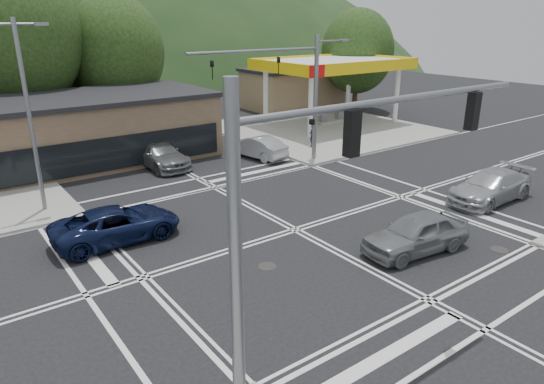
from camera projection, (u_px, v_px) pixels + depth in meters
ground at (295, 230)px, 21.70m from camera, size 120.00×120.00×0.00m
sidewalk_ne at (322, 128)px, 41.41m from camera, size 16.00×16.00×0.15m
gas_station_canopy at (333, 67)px, 41.60m from camera, size 12.32×8.34×5.75m
convenience_store at (294, 89)px, 51.17m from camera, size 10.00×6.00×3.80m
commercial_row at (18, 139)px, 29.45m from camera, size 24.00×8.00×4.00m
tree_n_b at (15, 36)px, 33.92m from camera, size 9.00×9.00×12.98m
tree_n_c at (116, 51)px, 38.27m from camera, size 7.60×7.60×10.87m
tree_n_e at (62, 42)px, 39.41m from camera, size 8.40×8.40×11.98m
tree_ne at (357, 51)px, 48.28m from camera, size 7.20×7.20×9.99m
streetlight_nw at (30, 109)px, 22.11m from camera, size 2.50×0.25×9.00m
signal_mast_ne at (301, 84)px, 30.08m from camera, size 11.65×0.30×8.00m
signal_mast_sw at (308, 210)px, 10.19m from camera, size 9.14×0.28×8.00m
car_blue_west at (117, 224)px, 20.45m from camera, size 5.33×2.47×1.48m
car_grey_center at (416, 233)px, 19.46m from camera, size 4.87×2.45×1.59m
car_silver_east at (490, 186)px, 24.96m from camera, size 5.40×2.23×1.56m
car_queue_a at (257, 147)px, 32.80m from camera, size 2.30×4.67×1.47m
car_queue_b at (183, 130)px, 37.79m from camera, size 2.27×4.37×1.42m
car_northbound at (159, 154)px, 30.76m from camera, size 2.60×5.64×1.60m
pedestrian at (312, 135)px, 35.09m from camera, size 0.69×0.58×1.62m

